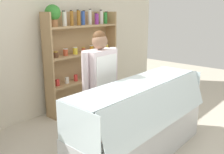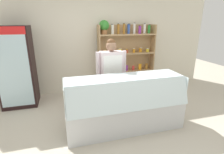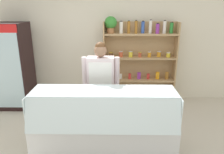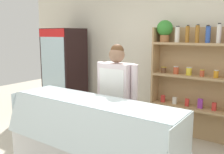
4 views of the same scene
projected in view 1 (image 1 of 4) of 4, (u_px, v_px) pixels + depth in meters
The scene contains 4 objects.
back_wall at pixel (38, 42), 4.36m from camera, with size 6.80×0.10×2.70m, color silver.
shelving_unit at pixel (79, 51), 4.76m from camera, with size 1.63×0.29×1.98m.
deli_display_case at pixel (140, 134), 3.28m from camera, with size 2.15×0.73×1.01m.
shop_clerk at pixel (100, 79), 3.46m from camera, with size 0.64×0.25×1.62m.
Camera 1 is at (-2.42, -1.72, 1.88)m, focal length 40.00 mm.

